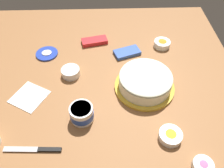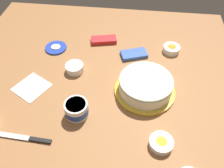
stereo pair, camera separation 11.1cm
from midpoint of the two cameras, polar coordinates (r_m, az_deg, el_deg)
name	(u,v)px [view 1 (the left image)]	position (r m, az deg, el deg)	size (l,w,h in m)	color
ground_plane	(95,89)	(1.15, -7.19, -1.38)	(1.54, 1.54, 0.00)	#936038
frosted_cake	(145,82)	(1.11, 5.57, 0.35)	(0.30, 0.30, 0.10)	gold
frosting_tub	(82,113)	(1.02, -10.79, -7.42)	(0.11, 0.11, 0.08)	white
frosting_tub_lid	(47,54)	(1.39, -18.34, 7.19)	(0.13, 0.13, 0.02)	#233DAD
spreading_knife	(38,149)	(1.02, -21.33, -15.33)	(0.24, 0.03, 0.01)	silver
sprinkle_bowl_yellow	(170,136)	(0.99, 11.33, -12.82)	(0.10, 0.10, 0.04)	white
sprinkle_bowl_orange	(162,43)	(1.39, 10.27, 9.92)	(0.10, 0.10, 0.04)	white
sprinkle_bowl_rainbow	(71,72)	(1.22, -12.97, 2.87)	(0.10, 0.10, 0.04)	white
sprinkle_bowl_pink	(203,166)	(0.96, 18.73, -19.12)	(0.08, 0.08, 0.03)	white
candy_box_lower	(127,52)	(1.32, 1.40, 7.85)	(0.15, 0.08, 0.02)	#2D51B2
candy_box_upper	(95,41)	(1.41, -6.73, 10.58)	(0.15, 0.07, 0.03)	red
paper_napkin	(29,97)	(1.19, -22.67, -3.08)	(0.15, 0.15, 0.01)	white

